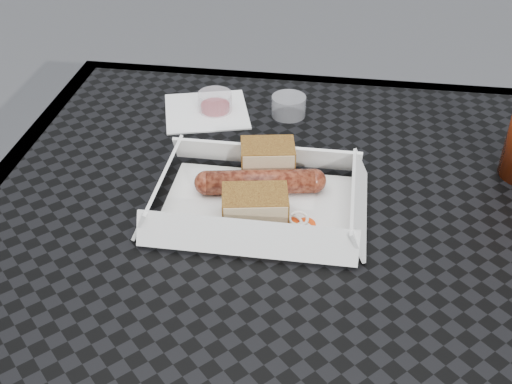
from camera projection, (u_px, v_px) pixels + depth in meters
patio_table at (295, 277)px, 0.77m from camera, size 0.80×0.80×0.74m
food_tray at (257, 206)px, 0.76m from camera, size 0.22×0.15×0.00m
bratwurst at (260, 182)px, 0.77m from camera, size 0.16×0.05×0.03m
bread_near at (268, 159)px, 0.80m from camera, size 0.07×0.06×0.04m
bread_far at (255, 207)px, 0.73m from camera, size 0.08×0.06×0.04m
veg_garnish at (295, 228)px, 0.72m from camera, size 0.03×0.03×0.00m
napkin at (206, 111)px, 0.95m from camera, size 0.15×0.15×0.00m
condiment_cup_sauce at (215, 102)px, 0.94m from camera, size 0.05×0.05×0.03m
condiment_cup_empty at (289, 106)px, 0.94m from camera, size 0.05×0.05×0.03m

